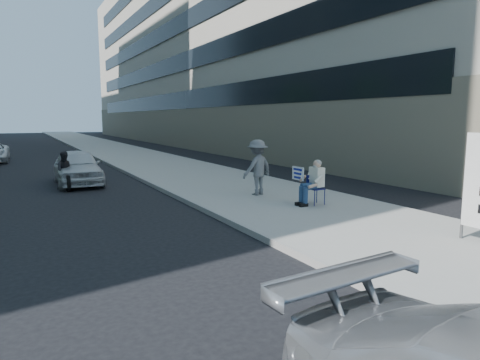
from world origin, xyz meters
TOP-DOWN VIEW (x-y plane):
  - ground at (0.00, 0.00)m, footprint 160.00×160.00m
  - near_sidewalk at (4.00, 20.00)m, footprint 5.00×120.00m
  - near_building at (17.00, 32.00)m, footprint 14.00×70.00m
  - seated_protester at (4.36, 2.44)m, footprint 0.83×1.11m
  - jogger at (3.78, 4.61)m, footprint 1.30×0.96m
  - white_sedan_near at (-1.00, 10.78)m, footprint 1.78×4.19m
  - motorcycle at (-1.55, 9.65)m, footprint 0.71×2.04m

SIDE VIEW (x-z plane):
  - ground at x=0.00m, z-range 0.00..0.00m
  - near_sidewalk at x=4.00m, z-range 0.00..0.15m
  - motorcycle at x=-1.55m, z-range -0.08..1.35m
  - white_sedan_near at x=-1.00m, z-range 0.00..1.41m
  - seated_protester at x=4.36m, z-range 0.22..1.53m
  - jogger at x=3.78m, z-range 0.15..1.95m
  - near_building at x=17.00m, z-range 0.00..20.00m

